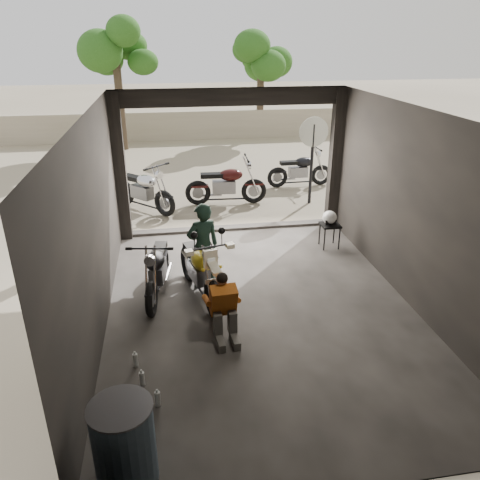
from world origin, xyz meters
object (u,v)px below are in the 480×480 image
object	(u,v)px
main_bike	(200,266)
rider	(203,246)
sign_post	(313,146)
outside_bike_a	(143,187)
outside_bike_b	(226,181)
oil_drum	(124,445)
mechanic	(225,311)
left_bike	(157,265)
helmet	(330,217)
stool	(330,227)
outside_bike_c	(300,167)

from	to	relation	value
main_bike	rider	size ratio (longest dim) A/B	1.15
main_bike	sign_post	size ratio (longest dim) A/B	0.79
outside_bike_a	outside_bike_b	xyz separation A→B (m)	(2.16, 0.13, 0.00)
oil_drum	sign_post	distance (m)	9.21
oil_drum	mechanic	bearing A→B (deg)	59.84
outside_bike_a	oil_drum	size ratio (longest dim) A/B	1.97
left_bike	sign_post	world-z (taller)	sign_post
mechanic	main_bike	bearing A→B (deg)	97.06
outside_bike_b	helmet	world-z (taller)	outside_bike_b
oil_drum	stool	bearing A→B (deg)	52.78
mechanic	helmet	size ratio (longest dim) A/B	3.18
outside_bike_c	main_bike	bearing A→B (deg)	148.16
left_bike	outside_bike_a	xyz separation A→B (m)	(-0.35, 4.44, 0.07)
outside_bike_b	helmet	bearing A→B (deg)	-147.06
main_bike	outside_bike_c	world-z (taller)	main_bike
outside_bike_a	helmet	world-z (taller)	outside_bike_a
oil_drum	sign_post	size ratio (longest dim) A/B	0.42
mechanic	sign_post	bearing A→B (deg)	57.68
left_bike	outside_bike_b	xyz separation A→B (m)	(1.81, 4.57, 0.07)
outside_bike_c	stool	size ratio (longest dim) A/B	3.18
outside_bike_b	outside_bike_c	distance (m)	2.70
rider	stool	bearing A→B (deg)	-169.45
outside_bike_a	left_bike	bearing A→B (deg)	-129.80
outside_bike_b	rider	xyz separation A→B (m)	(-0.99, -4.40, 0.16)
oil_drum	helmet	bearing A→B (deg)	53.03
outside_bike_b	oil_drum	xyz separation A→B (m)	(-2.13, -8.32, -0.16)
stool	mechanic	bearing A→B (deg)	-131.84
outside_bike_a	stool	bearing A→B (deg)	-81.60
main_bike	outside_bike_c	size ratio (longest dim) A/B	1.06
left_bike	mechanic	xyz separation A→B (m)	(0.98, -1.52, -0.06)
sign_post	rider	bearing A→B (deg)	-148.73
mechanic	sign_post	size ratio (longest dim) A/B	0.44
left_bike	mechanic	size ratio (longest dim) A/B	1.66
left_bike	outside_bike_b	world-z (taller)	outside_bike_b
main_bike	rider	world-z (taller)	rider
left_bike	outside_bike_b	bearing A→B (deg)	77.40
left_bike	rider	size ratio (longest dim) A/B	1.05
main_bike	outside_bike_b	size ratio (longest dim) A/B	0.97
outside_bike_b	sign_post	bearing A→B (deg)	-93.91
outside_bike_b	left_bike	bearing A→B (deg)	161.63
sign_post	outside_bike_c	bearing A→B (deg)	63.94
main_bike	outside_bike_a	xyz separation A→B (m)	(-1.07, 4.67, 0.03)
rider	sign_post	distance (m)	5.29
outside_bike_c	oil_drum	world-z (taller)	outside_bike_c
outside_bike_a	outside_bike_b	distance (m)	2.16
outside_bike_b	outside_bike_c	size ratio (longest dim) A/B	1.10
outside_bike_a	sign_post	world-z (taller)	sign_post
rider	mechanic	xyz separation A→B (m)	(0.16, -1.68, -0.29)
mechanic	outside_bike_c	bearing A→B (deg)	61.92
outside_bike_c	mechanic	world-z (taller)	outside_bike_c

